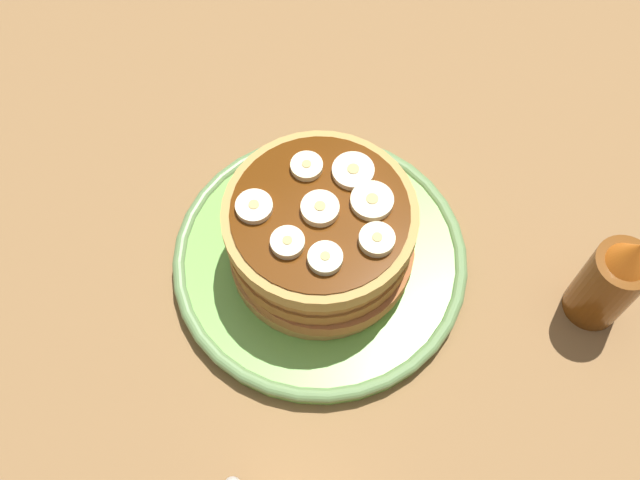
# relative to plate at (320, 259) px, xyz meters

# --- Properties ---
(ground_plane) EXTENTS (1.40, 1.40, 0.03)m
(ground_plane) POSITION_rel_plate_xyz_m (0.00, 0.00, -0.03)
(ground_plane) COLOR olive
(plate) EXTENTS (0.26, 0.26, 0.02)m
(plate) POSITION_rel_plate_xyz_m (0.00, 0.00, 0.00)
(plate) COLOR #72B74C
(plate) RESTS_ON ground_plane
(pancake_stack) EXTENTS (0.16, 0.16, 0.08)m
(pancake_stack) POSITION_rel_plate_xyz_m (-0.00, -0.00, 0.05)
(pancake_stack) COLOR #C08A48
(pancake_stack) RESTS_ON plate
(banana_slice_0) EXTENTS (0.03, 0.03, 0.01)m
(banana_slice_0) POSITION_rel_plate_xyz_m (0.00, 0.00, 0.09)
(banana_slice_0) COLOR #FAE3B4
(banana_slice_0) RESTS_ON pancake_stack
(banana_slice_1) EXTENTS (0.03, 0.03, 0.01)m
(banana_slice_1) POSITION_rel_plate_xyz_m (-0.02, -0.04, 0.09)
(banana_slice_1) COLOR beige
(banana_slice_1) RESTS_ON pancake_stack
(banana_slice_2) EXTENTS (0.03, 0.03, 0.01)m
(banana_slice_2) POSITION_rel_plate_xyz_m (0.04, -0.02, 0.09)
(banana_slice_2) COLOR #FEEEB4
(banana_slice_2) RESTS_ON pancake_stack
(banana_slice_3) EXTENTS (0.03, 0.03, 0.01)m
(banana_slice_3) POSITION_rel_plate_xyz_m (-0.04, 0.02, 0.09)
(banana_slice_3) COLOR #EBF4C6
(banana_slice_3) RESTS_ON pancake_stack
(banana_slice_4) EXTENTS (0.03, 0.03, 0.01)m
(banana_slice_4) POSITION_rel_plate_xyz_m (-0.01, 0.04, 0.09)
(banana_slice_4) COLOR #FEF0BE
(banana_slice_4) RESTS_ON pancake_stack
(banana_slice_5) EXTENTS (0.03, 0.03, 0.01)m
(banana_slice_5) POSITION_rel_plate_xyz_m (0.03, 0.04, 0.09)
(banana_slice_5) COLOR #FCECC2
(banana_slice_5) RESTS_ON pancake_stack
(banana_slice_6) EXTENTS (0.03, 0.03, 0.01)m
(banana_slice_6) POSITION_rel_plate_xyz_m (-0.05, -0.02, 0.09)
(banana_slice_6) COLOR #F2EDBA
(banana_slice_6) RESTS_ON pancake_stack
(banana_slice_7) EXTENTS (0.03, 0.03, 0.01)m
(banana_slice_7) POSITION_rel_plate_xyz_m (0.01, -0.04, 0.09)
(banana_slice_7) COLOR beige
(banana_slice_7) RESTS_ON pancake_stack
(syrup_bottle) EXTENTS (0.05, 0.05, 0.12)m
(syrup_bottle) POSITION_rel_plate_xyz_m (-0.17, -0.17, 0.04)
(syrup_bottle) COLOR brown
(syrup_bottle) RESTS_ON ground_plane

